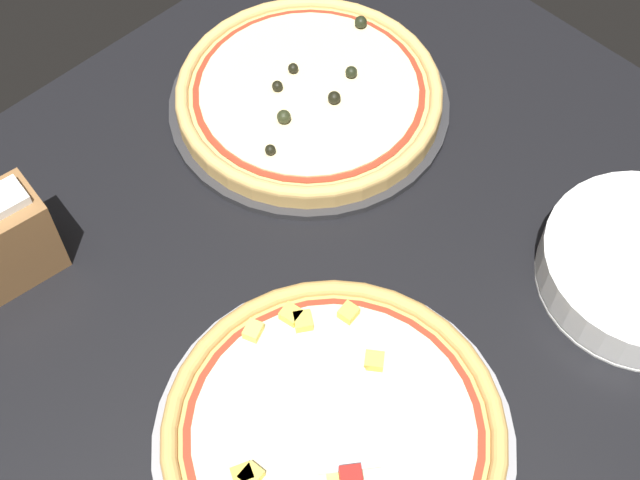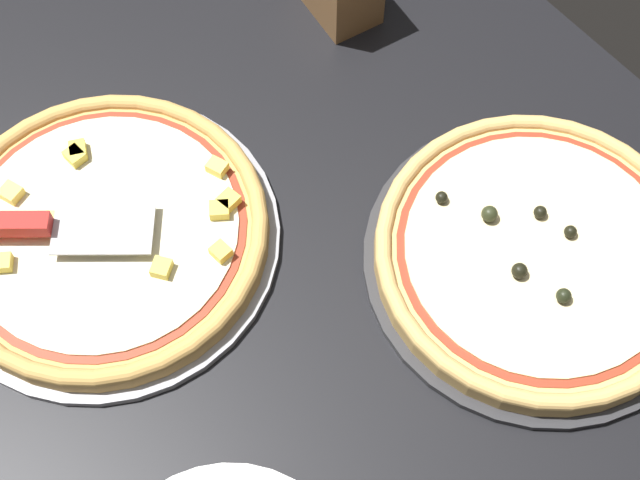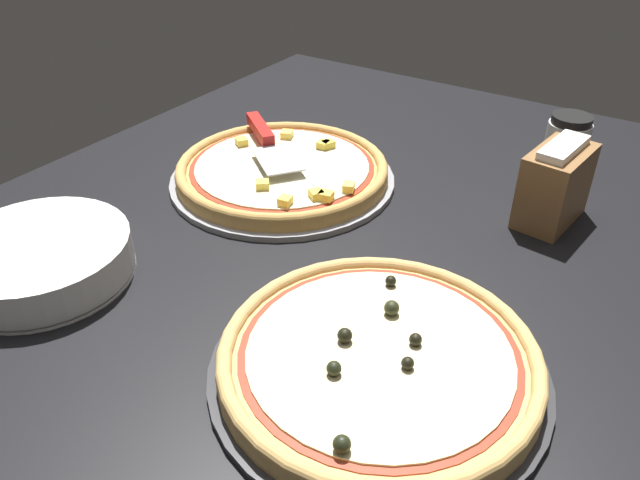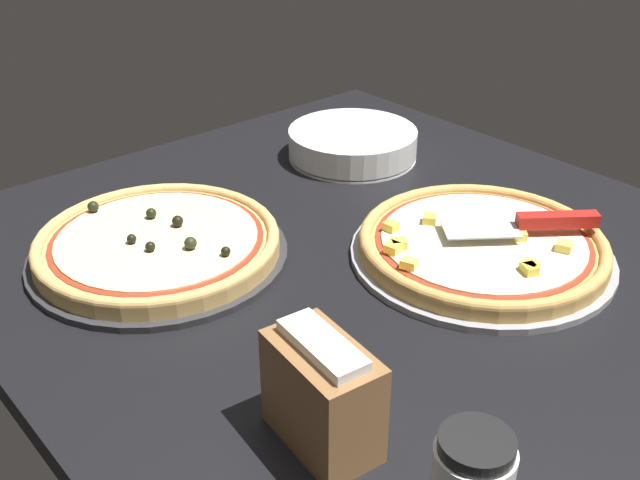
% 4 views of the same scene
% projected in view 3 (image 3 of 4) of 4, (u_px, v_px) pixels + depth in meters
% --- Properties ---
extents(ground_plane, '(1.32, 1.05, 0.04)m').
position_uv_depth(ground_plane, '(330.00, 221.00, 1.02)').
color(ground_plane, black).
extents(pizza_pan_front, '(0.39, 0.39, 0.01)m').
position_uv_depth(pizza_pan_front, '(283.00, 179.00, 1.09)').
color(pizza_pan_front, '#939399').
rests_on(pizza_pan_front, ground_plane).
extents(pizza_front, '(0.37, 0.37, 0.04)m').
position_uv_depth(pizza_front, '(282.00, 169.00, 1.07)').
color(pizza_front, tan).
rests_on(pizza_front, pizza_pan_front).
extents(pizza_pan_back, '(0.38, 0.38, 0.01)m').
position_uv_depth(pizza_pan_back, '(378.00, 371.00, 0.70)').
color(pizza_pan_back, '#2D2D30').
rests_on(pizza_pan_back, ground_plane).
extents(pizza_back, '(0.36, 0.36, 0.04)m').
position_uv_depth(pizza_back, '(379.00, 357.00, 0.69)').
color(pizza_back, '#DBAD60').
rests_on(pizza_back, pizza_pan_back).
extents(serving_spatula, '(0.17, 0.21, 0.02)m').
position_uv_depth(serving_spatula, '(264.00, 136.00, 1.12)').
color(serving_spatula, '#B7B7BC').
rests_on(serving_spatula, pizza_front).
extents(plate_stack, '(0.25, 0.25, 0.06)m').
position_uv_depth(plate_stack, '(40.00, 259.00, 0.84)').
color(plate_stack, white).
rests_on(plate_stack, ground_plane).
extents(parmesan_shaker, '(0.07, 0.07, 0.11)m').
position_uv_depth(parmesan_shaker, '(566.00, 146.00, 1.09)').
color(parmesan_shaker, white).
rests_on(parmesan_shaker, ground_plane).
extents(napkin_holder, '(0.13, 0.09, 0.13)m').
position_uv_depth(napkin_holder, '(555.00, 185.00, 0.95)').
color(napkin_holder, olive).
rests_on(napkin_holder, ground_plane).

